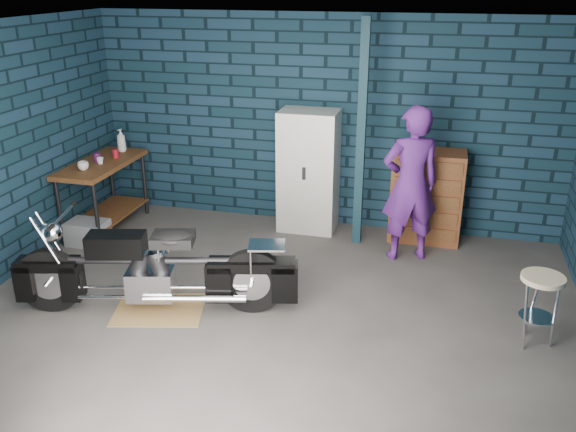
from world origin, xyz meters
The scene contains 16 objects.
ground centered at (0.00, 0.00, 0.00)m, with size 6.00×6.00×0.00m, color #514E4C.
room_walls centered at (0.00, 0.55, 1.90)m, with size 6.02×5.01×2.71m.
support_post centered at (0.55, 1.95, 1.35)m, with size 0.10×0.10×2.70m, color #112B35.
workbench centered at (-2.68, 1.56, 0.46)m, with size 0.60×1.40×0.91m, color brown.
drip_mat centered at (-1.11, -0.20, 0.00)m, with size 0.87×0.65×0.01m, color olive.
motorcycle centered at (-1.11, -0.20, 0.52)m, with size 2.34×0.64×1.03m, color black, non-canonical shape.
person centered at (1.17, 1.65, 0.90)m, with size 0.66×0.43×1.81m, color #541F77.
storage_bin centered at (-2.66, 1.06, 0.15)m, with size 0.48×0.34×0.30m, color gray.
locker centered at (-0.14, 2.23, 0.78)m, with size 0.73×0.52×1.56m, color silver.
tool_chest centered at (1.35, 2.23, 0.57)m, with size 0.86×0.48×1.14m, color brown.
shop_stool centered at (2.43, 0.10, 0.34)m, with size 0.37×0.37×0.68m, color #C0B191, non-canonical shape.
cup_a centered at (-2.70, 1.20, 0.96)m, with size 0.13×0.13×0.10m, color #C0B191.
cup_b centered at (-2.63, 1.48, 0.95)m, with size 0.09×0.09×0.08m, color #C0B191.
mug_purple centered at (-2.72, 1.56, 0.96)m, with size 0.08×0.08×0.11m, color #55175E.
mug_red centered at (-2.59, 1.78, 0.96)m, with size 0.08×0.08×0.11m, color maroon.
bottle centered at (-2.66, 2.08, 1.06)m, with size 0.12×0.12×0.30m, color gray.
Camera 1 is at (1.45, -5.01, 3.13)m, focal length 38.00 mm.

